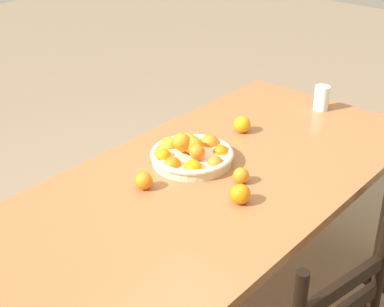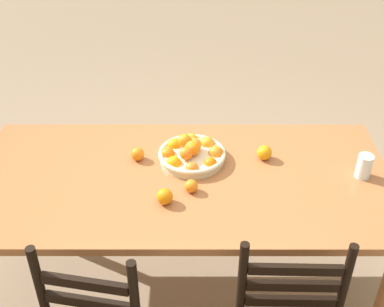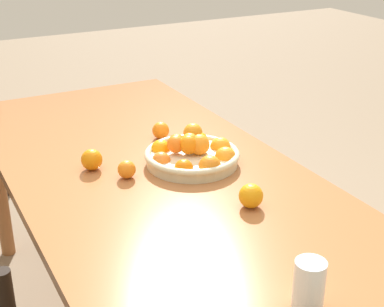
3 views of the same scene
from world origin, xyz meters
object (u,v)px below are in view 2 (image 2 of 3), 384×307
at_px(fruit_bowl, 192,153).
at_px(orange_loose_1, 264,153).
at_px(orange_loose_2, 165,197).
at_px(dining_table, 183,190).
at_px(orange_loose_3, 138,154).
at_px(drinking_glass, 364,166).
at_px(orange_loose_0, 191,186).

relative_size(fruit_bowl, orange_loose_1, 4.51).
distance_m(orange_loose_1, orange_loose_2, 0.59).
bearing_deg(orange_loose_1, fruit_bowl, 1.22).
bearing_deg(dining_table, orange_loose_2, 67.91).
bearing_deg(dining_table, orange_loose_3, -32.12).
bearing_deg(fruit_bowl, drinking_glass, 170.60).
relative_size(dining_table, drinking_glass, 16.71).
bearing_deg(dining_table, fruit_bowl, -106.74).
bearing_deg(orange_loose_2, orange_loose_0, -145.18).
bearing_deg(drinking_glass, orange_loose_0, 7.93).
height_order(orange_loose_0, drinking_glass, drinking_glass).
relative_size(dining_table, orange_loose_0, 32.51).
xyz_separation_m(orange_loose_2, drinking_glass, (-0.93, -0.20, 0.02)).
distance_m(dining_table, orange_loose_3, 0.29).
height_order(orange_loose_3, drinking_glass, drinking_glass).
height_order(fruit_bowl, orange_loose_0, fruit_bowl).
distance_m(orange_loose_0, drinking_glass, 0.82).
xyz_separation_m(fruit_bowl, orange_loose_3, (0.27, -0.00, -0.00)).
distance_m(dining_table, orange_loose_2, 0.23).
xyz_separation_m(dining_table, orange_loose_0, (-0.04, 0.11, 0.11)).
bearing_deg(orange_loose_0, drinking_glass, -172.07).
xyz_separation_m(orange_loose_0, orange_loose_3, (0.27, -0.25, 0.00)).
bearing_deg(orange_loose_1, orange_loose_2, 35.12).
distance_m(orange_loose_0, orange_loose_1, 0.44).
relative_size(orange_loose_1, orange_loose_2, 1.01).
xyz_separation_m(orange_loose_1, orange_loose_2, (0.48, 0.34, -0.00)).
distance_m(orange_loose_0, orange_loose_3, 0.37).
height_order(fruit_bowl, orange_loose_2, fruit_bowl).
height_order(fruit_bowl, orange_loose_1, fruit_bowl).
relative_size(dining_table, orange_loose_2, 27.05).
height_order(dining_table, drinking_glass, drinking_glass).
bearing_deg(orange_loose_0, orange_loose_1, -144.78).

